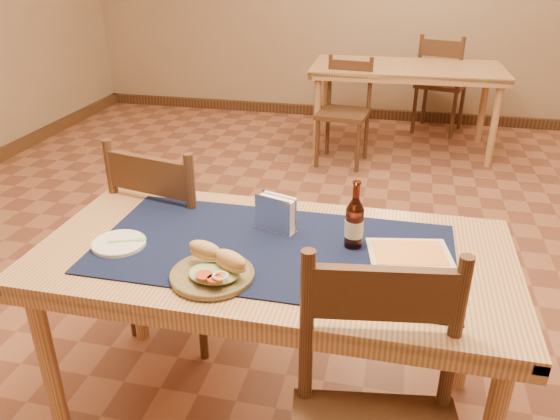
% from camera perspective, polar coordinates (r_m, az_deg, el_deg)
% --- Properties ---
extents(room, '(6.04, 7.04, 2.84)m').
position_cam_1_polar(room, '(2.41, 3.93, 19.22)').
color(room, '#945A40').
rests_on(room, ground).
extents(main_table, '(1.60, 0.80, 0.75)m').
position_cam_1_polar(main_table, '(1.90, -0.68, -6.26)').
color(main_table, tan).
rests_on(main_table, ground).
extents(placemat, '(1.20, 0.60, 0.01)m').
position_cam_1_polar(placemat, '(1.85, -0.69, -4.02)').
color(placemat, '#0F1837').
rests_on(placemat, main_table).
extents(baseboard, '(6.00, 7.00, 0.10)m').
position_cam_1_polar(baseboard, '(2.89, 3.12, -8.42)').
color(baseboard, '#4A2F1A').
rests_on(baseboard, ground).
extents(back_table, '(1.65, 0.86, 0.75)m').
position_cam_1_polar(back_table, '(5.00, 13.06, 13.55)').
color(back_table, tan).
rests_on(back_table, ground).
extents(chair_main_far, '(0.53, 0.53, 0.98)m').
position_cam_1_polar(chair_main_far, '(2.49, -10.53, -2.64)').
color(chair_main_far, '#4A2F1A').
rests_on(chair_main_far, ground).
extents(chair_back_near, '(0.44, 0.44, 0.87)m').
position_cam_1_polar(chair_back_near, '(4.64, 6.77, 10.34)').
color(chair_back_near, '#4A2F1A').
rests_on(chair_back_near, ground).
extents(chair_back_far, '(0.54, 0.54, 0.95)m').
position_cam_1_polar(chair_back_far, '(5.62, 16.43, 12.66)').
color(chair_back_far, '#4A2F1A').
rests_on(chair_back_far, ground).
extents(sandwich_plate, '(0.26, 0.26, 0.10)m').
position_cam_1_polar(sandwich_plate, '(1.69, -6.92, -6.25)').
color(sandwich_plate, olive).
rests_on(sandwich_plate, placemat).
extents(side_plate, '(0.18, 0.18, 0.02)m').
position_cam_1_polar(side_plate, '(1.94, -16.48, -3.33)').
color(side_plate, white).
rests_on(side_plate, placemat).
extents(fork, '(0.12, 0.06, 0.00)m').
position_cam_1_polar(fork, '(1.93, -15.39, -3.08)').
color(fork, '#7CC26A').
rests_on(fork, side_plate).
extents(beer_bottle, '(0.06, 0.06, 0.24)m').
position_cam_1_polar(beer_bottle, '(1.84, 7.77, -1.34)').
color(beer_bottle, '#46180C').
rests_on(beer_bottle, placemat).
extents(napkin_holder, '(0.16, 0.10, 0.13)m').
position_cam_1_polar(napkin_holder, '(1.93, -0.45, -0.44)').
color(napkin_holder, silver).
rests_on(napkin_holder, placemat).
extents(menu_card, '(0.30, 0.24, 0.01)m').
position_cam_1_polar(menu_card, '(1.86, 13.36, -4.38)').
color(menu_card, beige).
rests_on(menu_card, placemat).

